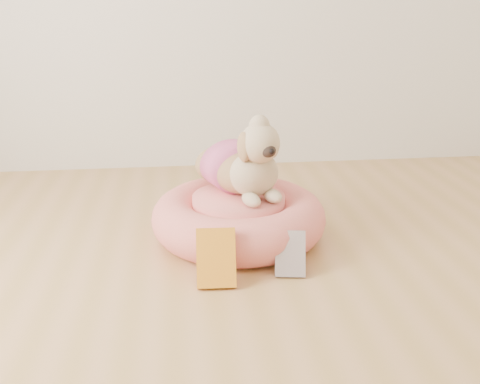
{
  "coord_description": "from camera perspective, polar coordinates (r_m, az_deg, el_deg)",
  "views": [
    {
      "loc": [
        -0.1,
        -0.95,
        0.95
      ],
      "look_at": [
        0.14,
        1.1,
        0.22
      ],
      "focal_mm": 40.0,
      "sensor_mm": 36.0,
      "label": 1
    }
  ],
  "objects": [
    {
      "name": "dog",
      "position": [
        2.23,
        0.26,
        4.4
      ],
      "size": [
        0.5,
        0.59,
        0.36
      ],
      "primitive_type": null,
      "rotation": [
        0.0,
        0.0,
        0.37
      ],
      "color": "brown",
      "rests_on": "pet_bed"
    },
    {
      "name": "book_white",
      "position": [
        1.99,
        5.38,
        -6.57
      ],
      "size": [
        0.13,
        0.12,
        0.16
      ],
      "primitive_type": "cube",
      "rotation": [
        -0.51,
        0.0,
        -0.15
      ],
      "color": "white",
      "rests_on": "floor"
    },
    {
      "name": "pet_bed",
      "position": [
        2.28,
        -0.15,
        -2.72
      ],
      "size": [
        0.74,
        0.74,
        0.19
      ],
      "color": "#DB5560",
      "rests_on": "floor"
    },
    {
      "name": "book_yellow",
      "position": [
        1.91,
        -2.56,
        -7.03
      ],
      "size": [
        0.14,
        0.13,
        0.2
      ],
      "primitive_type": "cube",
      "rotation": [
        -0.46,
        0.0,
        -0.05
      ],
      "color": "yellow",
      "rests_on": "floor"
    }
  ]
}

